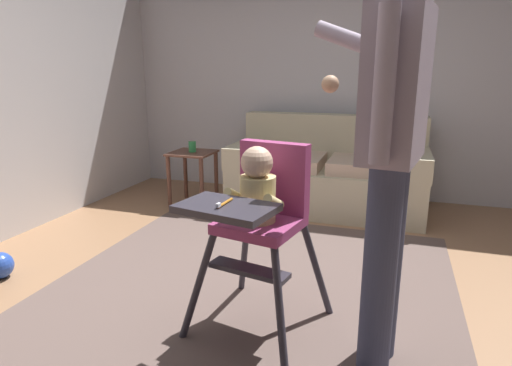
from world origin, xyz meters
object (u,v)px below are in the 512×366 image
(high_chair, at_px, (260,204))
(side_table, at_px, (193,166))
(adult_standing, at_px, (390,150))
(couch, at_px, (328,173))
(sippy_cup, at_px, (192,147))

(high_chair, bearing_deg, side_table, -133.89)
(high_chair, bearing_deg, adult_standing, 91.13)
(couch, height_order, high_chair, high_chair)
(high_chair, height_order, side_table, high_chair)
(couch, bearing_deg, sippy_cup, -76.15)
(side_table, bearing_deg, sippy_cup, 0.00)
(adult_standing, xyz_separation_m, side_table, (-1.82, 1.89, -0.58))
(adult_standing, height_order, sippy_cup, adult_standing)
(adult_standing, distance_m, sippy_cup, 2.65)
(couch, bearing_deg, high_chair, -0.52)
(couch, relative_size, adult_standing, 1.04)
(couch, relative_size, sippy_cup, 17.70)
(high_chair, xyz_separation_m, adult_standing, (0.58, -0.10, 0.31))
(adult_standing, bearing_deg, high_chair, -0.34)
(side_table, height_order, sippy_cup, sippy_cup)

